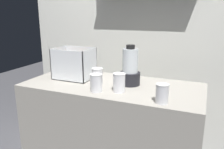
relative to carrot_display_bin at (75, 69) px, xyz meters
name	(u,v)px	position (x,y,z in m)	size (l,w,h in m)	color
counter	(112,135)	(0.37, -0.04, -0.53)	(1.40, 0.64, 0.90)	#9E998E
back_wall_unit	(140,31)	(0.37, 0.72, 0.28)	(2.60, 0.24, 2.50)	silver
carrot_display_bin	(75,69)	(0.00, 0.00, 0.00)	(0.31, 0.25, 0.26)	white
blender_pitcher	(130,69)	(0.50, 0.01, 0.04)	(0.16, 0.16, 0.31)	black
juice_cup_orange_far_left	(97,77)	(0.26, -0.08, -0.03)	(0.09, 0.09, 0.13)	white
juice_cup_mango_left	(96,84)	(0.33, -0.24, -0.03)	(0.09, 0.09, 0.13)	white
juice_cup_carrot_middle	(119,84)	(0.48, -0.18, -0.02)	(0.09, 0.09, 0.14)	white
juice_cup_pomegranate_right	(162,95)	(0.81, -0.28, -0.03)	(0.08, 0.08, 0.12)	white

